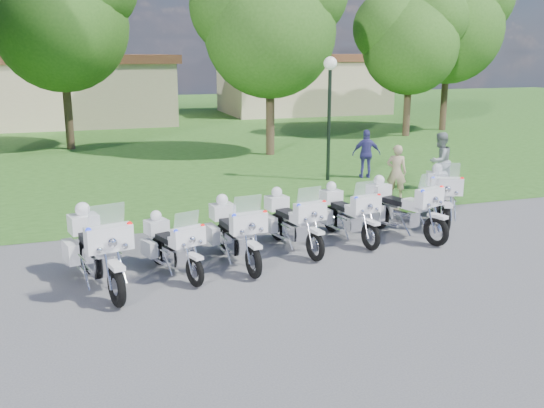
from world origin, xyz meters
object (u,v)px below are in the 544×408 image
object	(u,v)px
motorcycle_4	(347,213)
bystander_a	(396,172)
motorcycle_1	(172,245)
motorcycle_2	(235,232)
bystander_c	(366,154)
motorcycle_3	(292,220)
motorcycle_5	(402,207)
motorcycle_0	(97,249)
motorcycle_6	(440,195)
bystander_b	(440,161)
lamp_post	(330,88)

from	to	relation	value
motorcycle_4	bystander_a	bearing A→B (deg)	-143.04
motorcycle_1	motorcycle_2	distance (m)	1.36
bystander_a	bystander_c	xyz separation A→B (m)	(0.59, 3.11, 0.02)
motorcycle_3	motorcycle_5	xyz separation A→B (m)	(2.81, 0.12, 0.04)
motorcycle_4	bystander_a	world-z (taller)	bystander_a
motorcycle_0	motorcycle_2	size ratio (longest dim) A/B	1.09
motorcycle_3	motorcycle_6	size ratio (longest dim) A/B	0.98
motorcycle_2	bystander_c	xyz separation A→B (m)	(6.55, 7.03, 0.17)
motorcycle_1	motorcycle_3	world-z (taller)	motorcycle_3
motorcycle_0	bystander_b	xyz separation A→B (m)	(10.68, 5.17, 0.17)
motorcycle_0	motorcycle_4	bearing A→B (deg)	179.04
motorcycle_0	motorcycle_2	world-z (taller)	motorcycle_0
motorcycle_1	motorcycle_6	bearing A→B (deg)	174.04
motorcycle_1	motorcycle_5	world-z (taller)	motorcycle_5
motorcycle_2	bystander_c	bearing A→B (deg)	-139.29
motorcycle_6	bystander_c	distance (m)	5.70
motorcycle_2	bystander_b	world-z (taller)	bystander_b
motorcycle_1	bystander_b	distance (m)	10.49
motorcycle_4	motorcycle_5	xyz separation A→B (m)	(1.35, -0.15, 0.05)
motorcycle_6	lamp_post	distance (m)	6.20
motorcycle_5	bystander_c	size ratio (longest dim) A/B	1.41
motorcycle_6	bystander_a	world-z (taller)	motorcycle_6
motorcycle_6	bystander_a	distance (m)	2.54
bystander_b	bystander_c	size ratio (longest dim) A/B	1.09
motorcycle_6	bystander_b	bearing A→B (deg)	-97.95
motorcycle_4	bystander_b	size ratio (longest dim) A/B	1.24
motorcycle_2	motorcycle_4	size ratio (longest dim) A/B	1.05
motorcycle_5	bystander_a	bearing A→B (deg)	-136.21
motorcycle_2	motorcycle_3	distance (m)	1.53
motorcycle_0	motorcycle_5	world-z (taller)	motorcycle_0
motorcycle_4	motorcycle_0	bearing A→B (deg)	3.73
motorcycle_5	motorcycle_6	distance (m)	1.72
motorcycle_3	motorcycle_4	size ratio (longest dim) A/B	1.02
motorcycle_5	motorcycle_6	xyz separation A→B (m)	(1.55, 0.76, 0.02)
motorcycle_5	lamp_post	world-z (taller)	lamp_post
motorcycle_4	bystander_b	world-z (taller)	bystander_b
motorcycle_2	bystander_b	xyz separation A→B (m)	(7.92, 4.68, 0.24)
motorcycle_2	motorcycle_4	world-z (taller)	motorcycle_2
motorcycle_1	motorcycle_4	size ratio (longest dim) A/B	0.90
motorcycle_4	motorcycle_6	distance (m)	2.97
motorcycle_2	bystander_b	bearing A→B (deg)	-155.76
motorcycle_0	bystander_c	xyz separation A→B (m)	(9.31, 7.52, 0.10)
bystander_b	bystander_c	xyz separation A→B (m)	(-1.37, 2.35, -0.07)
motorcycle_2	bystander_a	bearing A→B (deg)	-152.99
motorcycle_5	motorcycle_4	bearing A→B (deg)	-25.07
motorcycle_1	motorcycle_6	xyz separation A→B (m)	(7.14, 1.63, 0.12)
motorcycle_1	bystander_a	distance (m)	8.40
motorcycle_1	bystander_a	size ratio (longest dim) A/B	1.24
motorcycle_6	lamp_post	world-z (taller)	lamp_post
bystander_a	lamp_post	bearing A→B (deg)	-42.89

